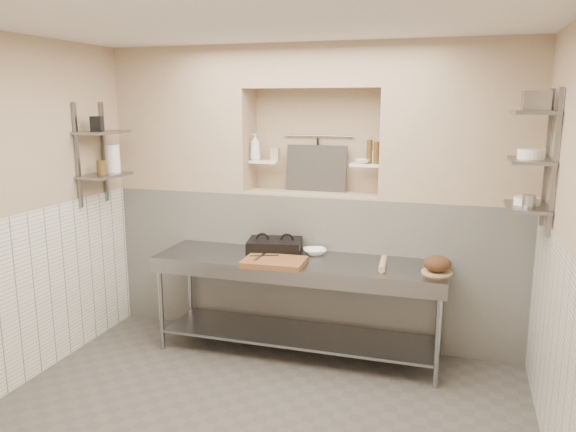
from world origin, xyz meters
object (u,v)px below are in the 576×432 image
at_px(panini_press, 275,247).
at_px(cutting_board, 274,262).
at_px(bowl_alcove, 362,161).
at_px(mixing_bowl, 315,252).
at_px(bread_loaf, 437,264).
at_px(jug_left, 113,158).
at_px(rolling_pin, 383,264).
at_px(prep_table, 298,287).
at_px(bottle_soap, 255,147).

height_order(panini_press, cutting_board, panini_press).
bearing_deg(bowl_alcove, mixing_bowl, -136.46).
bearing_deg(cutting_board, bread_loaf, 6.82).
relative_size(cutting_board, jug_left, 1.98).
relative_size(rolling_pin, bread_loaf, 1.69).
xyz_separation_m(prep_table, panini_press, (-0.26, 0.13, 0.32)).
distance_m(panini_press, bread_loaf, 1.47).
xyz_separation_m(prep_table, bread_loaf, (1.20, -0.05, 0.34)).
bearing_deg(panini_press, bread_loaf, -18.36).
height_order(bowl_alcove, jug_left, jug_left).
xyz_separation_m(panini_press, rolling_pin, (1.02, -0.14, -0.04)).
height_order(prep_table, jug_left, jug_left).
xyz_separation_m(cutting_board, rolling_pin, (0.90, 0.20, 0.00)).
xyz_separation_m(prep_table, bottle_soap, (-0.59, 0.54, 1.20)).
bearing_deg(bottle_soap, jug_left, -157.20).
distance_m(panini_press, bowl_alcove, 1.13).
height_order(bread_loaf, jug_left, jug_left).
bearing_deg(bottle_soap, mixing_bowl, -25.08).
relative_size(panini_press, mixing_bowl, 2.57).
bearing_deg(jug_left, bread_loaf, -1.15).
bearing_deg(rolling_pin, bottle_soap, 157.80).
relative_size(panini_press, rolling_pin, 1.46).
distance_m(bottle_soap, bowl_alcove, 1.06).
distance_m(prep_table, bottle_soap, 1.44).
xyz_separation_m(bread_loaf, jug_left, (-3.05, 0.06, 0.76)).
bearing_deg(rolling_pin, jug_left, 179.54).
height_order(panini_press, mixing_bowl, panini_press).
bearing_deg(bottle_soap, rolling_pin, -22.20).
height_order(prep_table, panini_press, panini_press).
height_order(mixing_bowl, bowl_alcove, bowl_alcove).
bearing_deg(bowl_alcove, bottle_soap, -179.10).
bearing_deg(panini_press, mixing_bowl, 1.75).
height_order(panini_press, jug_left, jug_left).
distance_m(prep_table, jug_left, 2.16).
distance_m(bread_loaf, bowl_alcove, 1.22).
relative_size(panini_press, bread_loaf, 2.46).
distance_m(bread_loaf, jug_left, 3.15).
bearing_deg(cutting_board, mixing_bowl, 59.72).
height_order(bread_loaf, bottle_soap, bottle_soap).
xyz_separation_m(rolling_pin, jug_left, (-2.60, 0.02, 0.82)).
distance_m(cutting_board, bottle_soap, 1.27).
bearing_deg(bowl_alcove, rolling_pin, -62.31).
bearing_deg(panini_press, jug_left, 173.15).
relative_size(prep_table, bowl_alcove, 18.69).
bearing_deg(panini_press, bowl_alcove, 19.28).
height_order(prep_table, bowl_alcove, bowl_alcove).
bearing_deg(cutting_board, bowl_alcove, 51.64).
relative_size(prep_table, cutting_board, 4.94).
relative_size(rolling_pin, jug_left, 1.40).
distance_m(bottle_soap, jug_left, 1.37).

